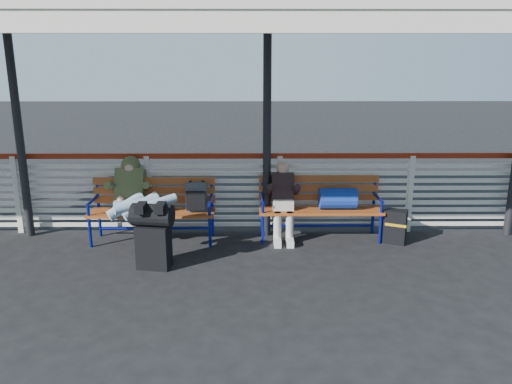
{
  "coord_description": "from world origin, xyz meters",
  "views": [
    {
      "loc": [
        1.58,
        -5.48,
        2.54
      ],
      "look_at": [
        1.63,
        1.0,
        0.87
      ],
      "focal_mm": 35.0,
      "sensor_mm": 36.0,
      "label": 1
    }
  ],
  "objects_px": {
    "companion_person": "(283,200)",
    "suitcase_side": "(393,226)",
    "luggage_stack": "(153,233)",
    "bench_right": "(327,200)",
    "traveler_man": "(137,200)",
    "bench_left": "(164,202)"
  },
  "relations": [
    {
      "from": "luggage_stack",
      "to": "suitcase_side",
      "type": "bearing_deg",
      "value": 24.63
    },
    {
      "from": "bench_right",
      "to": "luggage_stack",
      "type": "bearing_deg",
      "value": -154.58
    },
    {
      "from": "bench_left",
      "to": "companion_person",
      "type": "xyz_separation_m",
      "value": [
        1.75,
        0.04,
        0.02
      ]
    },
    {
      "from": "bench_left",
      "to": "suitcase_side",
      "type": "xyz_separation_m",
      "value": [
        3.35,
        -0.14,
        -0.33
      ]
    },
    {
      "from": "suitcase_side",
      "to": "bench_left",
      "type": "bearing_deg",
      "value": -157.4
    },
    {
      "from": "traveler_man",
      "to": "companion_person",
      "type": "xyz_separation_m",
      "value": [
        2.05,
        0.39,
        -0.12
      ]
    },
    {
      "from": "bench_left",
      "to": "traveler_man",
      "type": "distance_m",
      "value": 0.48
    },
    {
      "from": "suitcase_side",
      "to": "traveler_man",
      "type": "bearing_deg",
      "value": -151.7
    },
    {
      "from": "companion_person",
      "to": "luggage_stack",
      "type": "bearing_deg",
      "value": -147.65
    },
    {
      "from": "bench_right",
      "to": "traveler_man",
      "type": "distance_m",
      "value": 2.75
    },
    {
      "from": "bench_left",
      "to": "bench_right",
      "type": "distance_m",
      "value": 2.41
    },
    {
      "from": "luggage_stack",
      "to": "bench_left",
      "type": "relative_size",
      "value": 0.47
    },
    {
      "from": "bench_right",
      "to": "suitcase_side",
      "type": "height_order",
      "value": "bench_right"
    },
    {
      "from": "luggage_stack",
      "to": "companion_person",
      "type": "distance_m",
      "value": 2.02
    },
    {
      "from": "traveler_man",
      "to": "companion_person",
      "type": "height_order",
      "value": "traveler_man"
    },
    {
      "from": "companion_person",
      "to": "suitcase_side",
      "type": "distance_m",
      "value": 1.65
    },
    {
      "from": "bench_right",
      "to": "suitcase_side",
      "type": "bearing_deg",
      "value": -13.48
    },
    {
      "from": "luggage_stack",
      "to": "traveler_man",
      "type": "height_order",
      "value": "traveler_man"
    },
    {
      "from": "traveler_man",
      "to": "bench_right",
      "type": "bearing_deg",
      "value": 9.17
    },
    {
      "from": "traveler_man",
      "to": "suitcase_side",
      "type": "distance_m",
      "value": 3.69
    },
    {
      "from": "luggage_stack",
      "to": "traveler_man",
      "type": "bearing_deg",
      "value": 126.12
    },
    {
      "from": "luggage_stack",
      "to": "suitcase_side",
      "type": "height_order",
      "value": "luggage_stack"
    }
  ]
}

